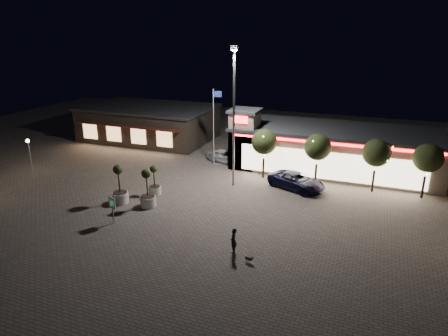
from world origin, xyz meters
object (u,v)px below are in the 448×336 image
at_px(pedestrian, 233,241).
at_px(pickup_truck, 296,181).
at_px(planter_mid, 120,191).
at_px(planter_left, 155,186).
at_px(valet_sign, 112,205).
at_px(white_sedan, 225,156).

bearing_deg(pedestrian, pickup_truck, 158.46).
bearing_deg(pickup_truck, planter_mid, 146.54).
bearing_deg(planter_left, pickup_truck, 27.16).
relative_size(pedestrian, planter_left, 0.63).
xyz_separation_m(pickup_truck, planter_mid, (-12.95, -8.33, 0.29)).
bearing_deg(planter_mid, valet_sign, -62.85).
relative_size(white_sedan, planter_left, 1.51).
xyz_separation_m(planter_mid, valet_sign, (1.70, -3.31, 0.43)).
bearing_deg(pedestrian, valet_sign, -108.21).
distance_m(pickup_truck, pedestrian, 12.43).
relative_size(pedestrian, planter_mid, 0.51).
height_order(pedestrian, valet_sign, valet_sign).
distance_m(white_sedan, pedestrian, 18.51).
height_order(pickup_truck, white_sedan, pickup_truck).
xyz_separation_m(white_sedan, pedestrian, (7.11, -17.09, 0.15)).
distance_m(pickup_truck, white_sedan, 9.92).
bearing_deg(planter_mid, white_sedan, 72.00).
bearing_deg(white_sedan, pickup_truck, -100.99).
distance_m(pedestrian, planter_mid, 12.05).
relative_size(white_sedan, valet_sign, 1.95).
xyz_separation_m(pickup_truck, pedestrian, (-1.59, -12.32, 0.10)).
height_order(white_sedan, valet_sign, valet_sign).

